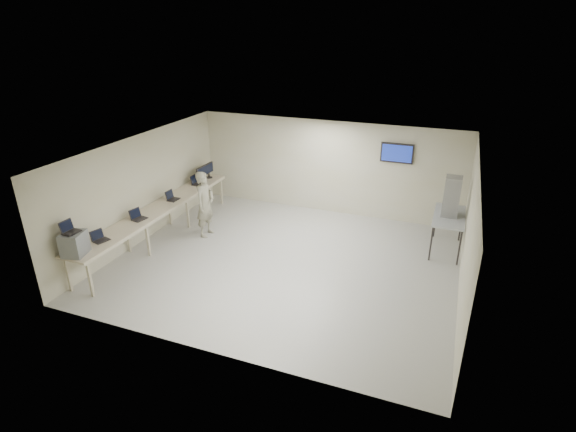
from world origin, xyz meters
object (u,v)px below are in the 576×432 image
at_px(equipment_box, 74,244).
at_px(side_table, 449,218).
at_px(soldier, 205,204).
at_px(workbench, 158,211).

bearing_deg(equipment_box, side_table, 19.25).
distance_m(equipment_box, soldier, 3.60).
distance_m(equipment_box, side_table, 8.71).
relative_size(equipment_box, side_table, 0.31).
height_order(workbench, soldier, soldier).
bearing_deg(soldier, side_table, -74.81).
xyz_separation_m(equipment_box, side_table, (7.25, 4.82, -0.25)).
height_order(workbench, equipment_box, equipment_box).
relative_size(workbench, soldier, 3.31).
xyz_separation_m(workbench, equipment_box, (-0.06, -2.75, 0.32)).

